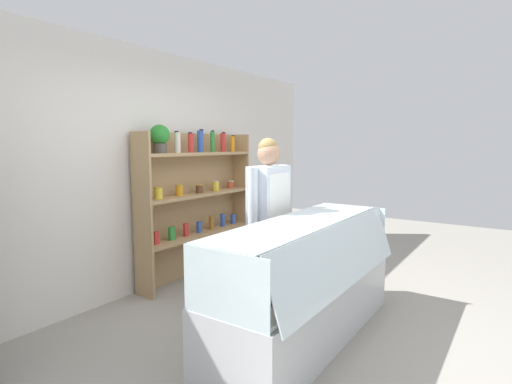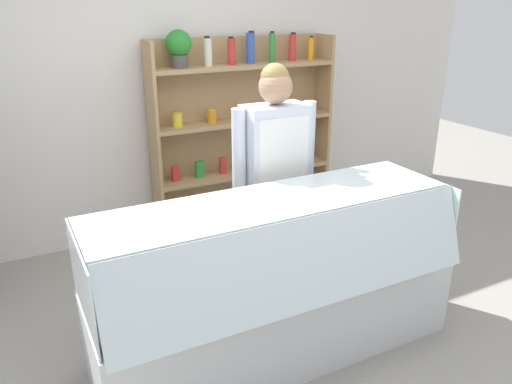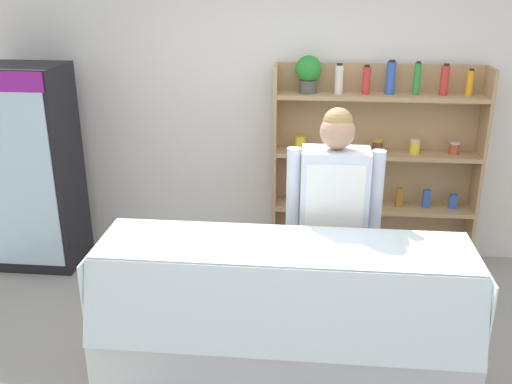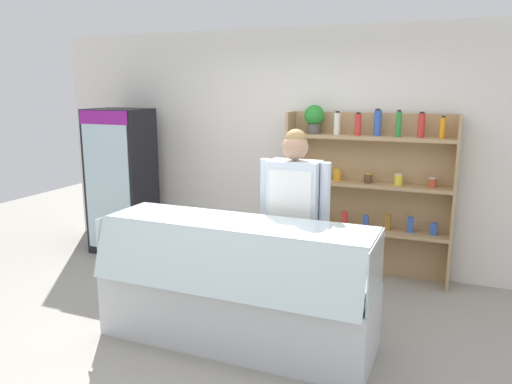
% 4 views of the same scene
% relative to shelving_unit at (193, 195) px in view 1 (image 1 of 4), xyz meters
% --- Properties ---
extents(ground_plane, '(12.00, 12.00, 0.00)m').
position_rel_shelving_unit_xyz_m(ground_plane, '(-0.61, -1.86, -1.03)').
color(ground_plane, gray).
extents(back_wall, '(6.80, 0.10, 2.70)m').
position_rel_shelving_unit_xyz_m(back_wall, '(-0.61, 0.20, 0.32)').
color(back_wall, white).
rests_on(back_wall, ground).
extents(shelving_unit, '(1.77, 0.29, 1.86)m').
position_rel_shelving_unit_xyz_m(shelving_unit, '(0.00, 0.00, 0.00)').
color(shelving_unit, tan).
rests_on(shelving_unit, ground).
extents(deli_display_case, '(2.21, 0.77, 1.01)m').
position_rel_shelving_unit_xyz_m(deli_display_case, '(-0.66, -1.89, -0.72)').
color(deli_display_case, silver).
rests_on(deli_display_case, ground).
extents(shop_clerk, '(0.63, 0.25, 1.71)m').
position_rel_shelving_unit_xyz_m(shop_clerk, '(-0.36, -1.33, -0.01)').
color(shop_clerk, '#383D51').
rests_on(shop_clerk, ground).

